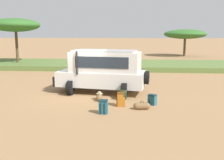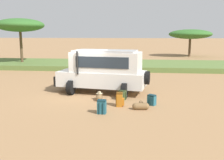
# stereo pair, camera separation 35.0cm
# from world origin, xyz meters

# --- Properties ---
(ground_plane) EXTENTS (320.00, 320.00, 0.00)m
(ground_plane) POSITION_xyz_m (0.00, 0.00, 0.00)
(ground_plane) COLOR #9E754C
(grass_bank) EXTENTS (120.00, 7.00, 0.44)m
(grass_bank) POSITION_xyz_m (0.00, 11.96, 0.22)
(grass_bank) COLOR #5B7538
(grass_bank) RESTS_ON ground_plane
(safari_vehicle) EXTENTS (5.46, 3.20, 2.44)m
(safari_vehicle) POSITION_xyz_m (1.09, 0.49, 1.29)
(safari_vehicle) COLOR silver
(safari_vehicle) RESTS_ON ground_plane
(backpack_beside_front_wheel) EXTENTS (0.40, 0.33, 0.66)m
(backpack_beside_front_wheel) POSITION_xyz_m (2.23, -2.27, 0.32)
(backpack_beside_front_wheel) COLOR #B26619
(backpack_beside_front_wheel) RESTS_ON ground_plane
(backpack_cluster_center) EXTENTS (0.46, 0.47, 0.52)m
(backpack_cluster_center) POSITION_xyz_m (2.26, -1.10, 0.25)
(backpack_cluster_center) COLOR #42562D
(backpack_cluster_center) RESTS_ON ground_plane
(backpack_near_rear_wheel) EXTENTS (0.38, 0.40, 0.61)m
(backpack_near_rear_wheel) POSITION_xyz_m (1.56, -3.46, 0.29)
(backpack_near_rear_wheel) COLOR #235B6B
(backpack_near_rear_wheel) RESTS_ON ground_plane
(backpack_outermost) EXTENTS (0.45, 0.46, 0.51)m
(backpack_outermost) POSITION_xyz_m (3.73, -1.89, 0.25)
(backpack_outermost) COLOR #235B6B
(backpack_outermost) RESTS_ON ground_plane
(duffel_bag_low_black_case) EXTENTS (0.36, 0.75, 0.42)m
(duffel_bag_low_black_case) POSITION_xyz_m (1.10, -1.24, 0.16)
(duffel_bag_low_black_case) COLOR brown
(duffel_bag_low_black_case) RESTS_ON ground_plane
(duffel_bag_soft_canvas) EXTENTS (0.76, 0.35, 0.41)m
(duffel_bag_soft_canvas) POSITION_xyz_m (3.21, -2.69, 0.15)
(duffel_bag_soft_canvas) COLOR brown
(duffel_bag_soft_canvas) RESTS_ON ground_plane
(acacia_tree_left_mid) EXTENTS (4.75, 5.16, 4.82)m
(acacia_tree_left_mid) POSITION_xyz_m (-8.95, 11.48, 4.13)
(acacia_tree_left_mid) COLOR brown
(acacia_tree_left_mid) RESTS_ON ground_plane
(acacia_tree_centre_back) EXTENTS (6.10, 5.75, 3.89)m
(acacia_tree_centre_back) POSITION_xyz_m (10.15, 25.07, 3.19)
(acacia_tree_centre_back) COLOR brown
(acacia_tree_centre_back) RESTS_ON ground_plane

